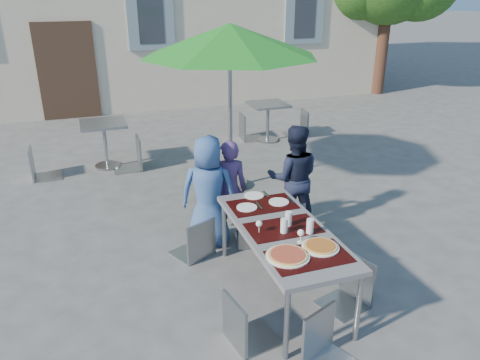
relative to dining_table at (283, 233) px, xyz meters
name	(u,v)px	position (x,y,z in m)	size (l,w,h in m)	color
ground	(271,266)	(0.09, 0.48, -0.70)	(90.00, 90.00, 0.00)	#4A4A4D
dining_table	(283,233)	(0.00, 0.00, 0.00)	(0.80, 1.85, 0.76)	#49494E
pizza_near_left	(288,255)	(-0.18, -0.50, 0.07)	(0.39, 0.39, 0.03)	white
pizza_near_right	(320,246)	(0.16, -0.45, 0.07)	(0.34, 0.34, 0.03)	white
glassware	(291,225)	(0.04, -0.09, 0.13)	(0.52, 0.40, 0.15)	silver
place_settings	(260,201)	(0.00, 0.62, 0.06)	(0.64, 0.48, 0.01)	white
child_0	(209,192)	(-0.42, 1.21, -0.01)	(0.67, 0.44, 1.37)	#32528C
child_1	(229,190)	(-0.14, 1.32, -0.06)	(0.46, 0.30, 1.26)	#50346B
child_2	(293,178)	(0.71, 1.28, -0.01)	(0.67, 0.39, 1.38)	#171C33
chair_0	(195,216)	(-0.65, 0.96, -0.17)	(0.53, 0.54, 0.91)	gray
chair_1	(255,205)	(0.08, 0.98, -0.15)	(0.49, 0.50, 0.93)	gray
chair_2	(286,199)	(0.47, 0.95, -0.12)	(0.52, 0.52, 0.98)	gray
chair_3	(245,293)	(-0.61, -0.57, -0.17)	(0.47, 0.47, 0.91)	gray
chair_4	(354,256)	(0.58, -0.37, -0.16)	(0.51, 0.51, 0.92)	gray
chair_5	(330,311)	(-0.03, -1.00, -0.18)	(0.51, 0.51, 0.88)	#93999F
patio_umbrella	(230,41)	(0.36, 2.77, 1.52)	(2.56, 2.56, 2.46)	#929498
cafe_table_0	(104,136)	(-1.40, 4.31, -0.12)	(0.75, 0.75, 0.80)	#929498
bg_chair_l_0	(36,144)	(-2.48, 4.16, -0.11)	(0.45, 0.45, 0.99)	gray
bg_chair_r_0	(131,134)	(-0.98, 4.10, -0.08)	(0.47, 0.47, 1.05)	gray
cafe_table_1	(268,115)	(1.80, 4.78, -0.15)	(0.73, 0.73, 0.78)	#929498
bg_chair_l_1	(247,111)	(1.45, 5.01, -0.09)	(0.50, 0.49, 1.02)	gray
bg_chair_r_1	(301,108)	(2.61, 4.96, -0.12)	(0.49, 0.48, 0.98)	gray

